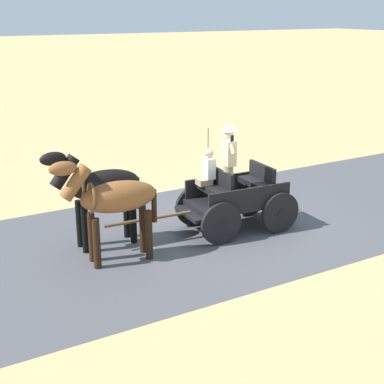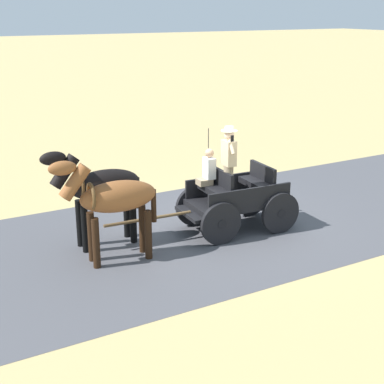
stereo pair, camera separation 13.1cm
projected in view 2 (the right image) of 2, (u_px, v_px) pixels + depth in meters
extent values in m
plane|color=tan|center=(232.00, 224.00, 13.57)|extent=(200.00, 200.00, 0.00)
cube|color=#4C4C51|center=(232.00, 224.00, 13.57)|extent=(6.11, 160.00, 0.01)
cube|color=black|center=(237.00, 202.00, 13.09)|extent=(1.35, 2.28, 0.12)
cube|color=black|center=(250.00, 198.00, 12.52)|extent=(0.20, 2.09, 0.44)
cube|color=black|center=(225.00, 184.00, 13.49)|extent=(0.20, 2.09, 0.44)
cube|color=black|center=(189.00, 214.00, 12.62)|extent=(1.09, 0.31, 0.08)
cube|color=black|center=(280.00, 202.00, 13.64)|extent=(0.73, 0.25, 0.06)
cube|color=black|center=(214.00, 190.00, 12.72)|extent=(1.04, 0.43, 0.14)
cube|color=black|center=(221.00, 180.00, 12.73)|extent=(1.02, 0.15, 0.44)
cube|color=black|center=(256.00, 184.00, 13.18)|extent=(1.04, 0.43, 0.14)
cube|color=black|center=(263.00, 174.00, 13.19)|extent=(1.02, 0.15, 0.44)
cylinder|color=black|center=(221.00, 224.00, 12.27)|extent=(0.17, 0.96, 0.96)
cylinder|color=black|center=(221.00, 224.00, 12.27)|extent=(0.13, 0.22, 0.21)
cylinder|color=black|center=(195.00, 206.00, 13.39)|extent=(0.17, 0.96, 0.96)
cylinder|color=black|center=(195.00, 206.00, 13.39)|extent=(0.13, 0.22, 0.21)
cylinder|color=black|center=(280.00, 213.00, 12.91)|extent=(0.17, 0.96, 0.96)
cylinder|color=black|center=(280.00, 213.00, 12.91)|extent=(0.13, 0.22, 0.21)
cylinder|color=black|center=(251.00, 197.00, 14.02)|extent=(0.17, 0.96, 0.96)
cylinder|color=black|center=(251.00, 197.00, 14.02)|extent=(0.13, 0.22, 0.21)
cylinder|color=brown|center=(148.00, 219.00, 12.20)|extent=(0.21, 2.00, 0.07)
cylinder|color=black|center=(208.00, 157.00, 12.77)|extent=(0.02, 0.02, 1.30)
cylinder|color=#998466|center=(228.00, 185.00, 12.67)|extent=(0.22, 0.22, 0.90)
cube|color=tan|center=(229.00, 153.00, 12.44)|extent=(0.35, 0.24, 0.56)
sphere|color=beige|center=(229.00, 135.00, 12.32)|extent=(0.22, 0.22, 0.22)
cylinder|color=beige|center=(229.00, 131.00, 12.29)|extent=(0.36, 0.36, 0.01)
cylinder|color=beige|center=(229.00, 128.00, 12.27)|extent=(0.20, 0.20, 0.10)
cylinder|color=tan|center=(231.00, 147.00, 12.22)|extent=(0.27, 0.10, 0.32)
cube|color=black|center=(232.00, 138.00, 12.10)|extent=(0.02, 0.07, 0.14)
cube|color=#998466|center=(204.00, 182.00, 12.85)|extent=(0.30, 0.34, 0.14)
cube|color=silver|center=(209.00, 168.00, 12.80)|extent=(0.31, 0.22, 0.48)
sphere|color=tan|center=(209.00, 153.00, 12.69)|extent=(0.20, 0.20, 0.20)
ellipsoid|color=brown|center=(118.00, 196.00, 11.25)|extent=(0.72, 1.61, 0.64)
cylinder|color=black|center=(96.00, 243.00, 11.15)|extent=(0.15, 0.15, 1.05)
cylinder|color=black|center=(91.00, 237.00, 11.46)|extent=(0.15, 0.15, 1.05)
cylinder|color=black|center=(148.00, 235.00, 11.56)|extent=(0.15, 0.15, 1.05)
cylinder|color=black|center=(143.00, 229.00, 11.88)|extent=(0.15, 0.15, 1.05)
cylinder|color=brown|center=(75.00, 182.00, 10.80)|extent=(0.33, 0.67, 0.73)
ellipsoid|color=brown|center=(62.00, 168.00, 10.63)|extent=(0.27, 0.56, 0.28)
cube|color=black|center=(76.00, 180.00, 10.80)|extent=(0.11, 0.51, 0.56)
cylinder|color=black|center=(154.00, 206.00, 11.63)|extent=(0.11, 0.11, 0.70)
torus|color=brown|center=(91.00, 196.00, 11.02)|extent=(0.55, 0.13, 0.55)
ellipsoid|color=black|center=(105.00, 184.00, 12.02)|extent=(0.59, 1.57, 0.64)
cylinder|color=black|center=(85.00, 229.00, 11.88)|extent=(0.15, 0.15, 1.05)
cylinder|color=black|center=(80.00, 223.00, 12.18)|extent=(0.15, 0.15, 1.05)
cylinder|color=black|center=(133.00, 220.00, 12.37)|extent=(0.15, 0.15, 1.05)
cylinder|color=black|center=(127.00, 215.00, 12.68)|extent=(0.15, 0.15, 1.05)
cylinder|color=black|center=(65.00, 171.00, 11.51)|extent=(0.27, 0.65, 0.73)
ellipsoid|color=black|center=(53.00, 158.00, 11.31)|extent=(0.23, 0.54, 0.28)
cube|color=black|center=(65.00, 170.00, 11.51)|extent=(0.07, 0.50, 0.56)
cylinder|color=black|center=(137.00, 193.00, 12.45)|extent=(0.11, 0.11, 0.70)
torus|color=brown|center=(80.00, 184.00, 11.74)|extent=(0.55, 0.08, 0.55)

